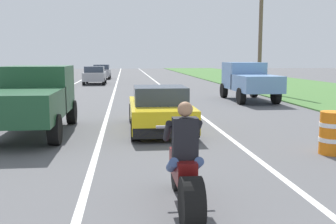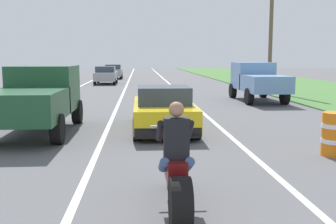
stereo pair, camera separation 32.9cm
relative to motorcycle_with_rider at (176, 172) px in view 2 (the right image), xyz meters
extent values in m
cube|color=white|center=(-5.14, 16.15, -0.59)|extent=(0.14, 120.00, 0.01)
cube|color=white|center=(2.06, 16.15, -0.59)|extent=(0.14, 120.00, 0.01)
cube|color=white|center=(-1.54, 16.15, -0.59)|extent=(0.14, 120.00, 0.01)
cylinder|color=black|center=(0.00, -0.60, -0.25)|extent=(0.28, 0.69, 0.69)
cylinder|color=black|center=(0.00, 0.95, -0.28)|extent=(0.12, 0.63, 0.63)
cube|color=#590F0F|center=(0.00, 0.23, 0.02)|extent=(0.28, 1.10, 0.36)
cylinder|color=#B2B2B7|center=(0.00, 0.87, 0.09)|extent=(0.08, 0.36, 0.73)
cylinder|color=#A5A5AA|center=(0.00, 0.85, 0.52)|extent=(0.70, 0.05, 0.05)
cube|color=black|center=(0.00, 0.00, 0.50)|extent=(0.36, 0.24, 0.60)
sphere|color=#9E7051|center=(0.00, 0.00, 0.92)|extent=(0.22, 0.22, 0.22)
cylinder|color=#384C7A|center=(-0.18, 0.03, 0.10)|extent=(0.14, 0.47, 0.32)
cylinder|color=black|center=(-0.22, 0.30, 0.55)|extent=(0.10, 0.51, 0.40)
cylinder|color=#384C7A|center=(0.18, 0.03, 0.10)|extent=(0.14, 0.47, 0.32)
cylinder|color=black|center=(0.22, 0.30, 0.55)|extent=(0.10, 0.51, 0.40)
cube|color=yellow|center=(0.22, 6.69, -0.07)|extent=(1.80, 4.30, 0.64)
cube|color=#333D4C|center=(0.22, 6.49, 0.51)|extent=(1.56, 1.70, 0.52)
cube|color=black|center=(0.22, 4.64, -0.31)|extent=(1.76, 0.20, 0.28)
cylinder|color=black|center=(-0.58, 8.29, -0.27)|extent=(0.24, 0.64, 0.64)
cylinder|color=black|center=(1.02, 8.29, -0.27)|extent=(0.24, 0.64, 0.64)
cylinder|color=black|center=(-0.58, 5.09, -0.27)|extent=(0.24, 0.64, 0.64)
cylinder|color=black|center=(1.02, 5.09, -0.27)|extent=(0.24, 0.64, 0.64)
cube|color=#1E4C2D|center=(-3.53, 7.32, 0.69)|extent=(1.90, 2.10, 1.40)
cube|color=#333D4C|center=(-3.53, 7.67, 1.07)|extent=(1.67, 0.29, 0.57)
cube|color=#1E4C2D|center=(-3.53, 5.07, 0.39)|extent=(1.90, 2.70, 0.80)
cylinder|color=black|center=(-4.40, 8.12, -0.19)|extent=(0.28, 0.80, 0.80)
cylinder|color=black|center=(-2.66, 8.12, -0.19)|extent=(0.28, 0.80, 0.80)
cylinder|color=black|center=(-2.66, 4.77, -0.19)|extent=(0.28, 0.80, 0.80)
cube|color=#6B93C6|center=(5.57, 15.51, 0.69)|extent=(1.90, 2.10, 1.40)
cube|color=#333D4C|center=(5.57, 15.86, 1.07)|extent=(1.67, 0.29, 0.57)
cube|color=#6B93C6|center=(5.57, 13.26, 0.39)|extent=(1.90, 2.70, 0.80)
cylinder|color=black|center=(4.70, 16.31, -0.19)|extent=(0.28, 0.80, 0.80)
cylinder|color=black|center=(6.44, 16.31, -0.19)|extent=(0.28, 0.80, 0.80)
cylinder|color=black|center=(4.70, 12.96, -0.19)|extent=(0.28, 0.80, 0.80)
cylinder|color=black|center=(6.44, 12.96, -0.19)|extent=(0.28, 0.80, 0.80)
cylinder|color=brown|center=(7.72, 19.19, 3.52)|extent=(0.24, 0.24, 8.23)
cylinder|color=orange|center=(3.92, 3.07, -0.09)|extent=(0.56, 0.56, 1.00)
cylinder|color=white|center=(3.92, 3.07, 0.11)|extent=(0.58, 0.58, 0.10)
cylinder|color=white|center=(3.92, 3.07, -0.24)|extent=(0.58, 0.58, 0.10)
cube|color=#99999E|center=(-3.36, 28.75, 0.06)|extent=(1.76, 4.00, 0.70)
cube|color=#333D4C|center=(-3.36, 28.55, 0.66)|extent=(1.56, 2.00, 0.50)
cylinder|color=black|center=(-4.16, 30.15, -0.29)|extent=(0.20, 0.60, 0.60)
cylinder|color=black|center=(-2.56, 30.15, -0.29)|extent=(0.20, 0.60, 0.60)
cylinder|color=black|center=(-4.16, 27.35, -0.29)|extent=(0.20, 0.60, 0.60)
cylinder|color=black|center=(-2.56, 27.35, -0.29)|extent=(0.20, 0.60, 0.60)
cube|color=#99999E|center=(-3.24, 37.24, 0.06)|extent=(1.76, 4.00, 0.70)
cube|color=#333D4C|center=(-3.24, 37.04, 0.66)|extent=(1.56, 2.00, 0.50)
cylinder|color=black|center=(-4.04, 38.64, -0.29)|extent=(0.20, 0.60, 0.60)
cylinder|color=black|center=(-2.44, 38.64, -0.29)|extent=(0.20, 0.60, 0.60)
cylinder|color=black|center=(-4.04, 35.84, -0.29)|extent=(0.20, 0.60, 0.60)
cylinder|color=black|center=(-2.44, 35.84, -0.29)|extent=(0.20, 0.60, 0.60)
camera|label=1|loc=(-0.85, -5.55, 1.65)|focal=42.56mm
camera|label=2|loc=(-0.52, -5.58, 1.65)|focal=42.56mm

